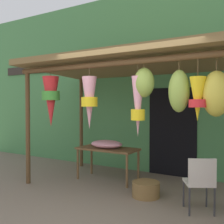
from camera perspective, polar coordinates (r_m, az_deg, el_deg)
The scene contains 7 objects.
ground_plane at distance 4.39m, azimuth 1.60°, elevation -20.05°, with size 30.00×30.00×0.00m, color #756656.
shop_facade at distance 6.39m, azimuth 12.60°, elevation 6.57°, with size 12.32×0.29×4.36m.
market_stall_canopy at distance 5.06m, azimuth 4.29°, elevation 8.09°, with size 4.48×2.30×2.53m.
display_table at distance 5.78m, azimuth -0.95°, elevation -8.42°, with size 1.30×0.62×0.69m.
flower_heap_on_table at distance 5.76m, azimuth -1.07°, elevation -6.83°, with size 0.72×0.51×0.16m.
folding_chair at distance 4.30m, azimuth 18.23°, elevation -13.55°, with size 0.54×0.54×0.84m.
wicker_basket_by_table at distance 4.93m, azimuth 7.22°, elevation -16.00°, with size 0.48×0.48×0.26m, color brown.
Camera 1 is at (1.99, -3.56, 1.62)m, focal length 42.95 mm.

